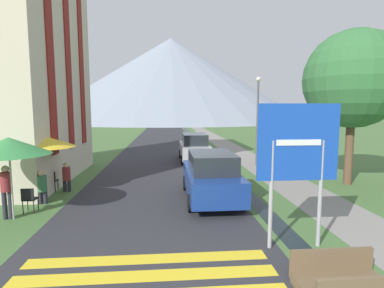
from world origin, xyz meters
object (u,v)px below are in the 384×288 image
footbridge (346,284)px  person_seated_far (42,185)px  parked_car_near (211,176)px  cafe_umbrella_front_green (9,146)px  cafe_chair_middle (38,187)px  person_seated_near (66,175)px  hotel_building (6,38)px  tree_by_path (353,80)px  cafe_chair_far_left (51,179)px  cafe_chair_near_right (29,198)px  cafe_umbrella_middle_yellow (42,141)px  streetlamp (258,113)px  person_standing_terrace (6,188)px  parked_car_far (194,147)px  road_sign (298,154)px

footbridge → person_seated_far: size_ratio=1.37×
parked_car_near → cafe_umbrella_front_green: (-6.44, -1.50, 1.38)m
cafe_chair_middle → person_seated_near: person_seated_near is taller
cafe_chair_middle → parked_car_near: bearing=-4.1°
hotel_building → tree_by_path: size_ratio=1.80×
footbridge → person_seated_near: size_ratio=1.39×
person_seated_near → parked_car_near: bearing=-15.6°
cafe_chair_far_left → tree_by_path: tree_by_path is taller
cafe_chair_near_right → cafe_chair_middle: (-0.27, 1.38, 0.00)m
cafe_umbrella_middle_yellow → streetlamp: size_ratio=0.46×
hotel_building → person_standing_terrace: bearing=-66.3°
footbridge → tree_by_path: 10.35m
cafe_chair_near_right → cafe_umbrella_middle_yellow: (-0.30, 2.05, 1.65)m
hotel_building → parked_car_far: (9.15, 4.60, -5.74)m
parked_car_near → cafe_chair_near_right: (-6.18, -0.97, -0.40)m
cafe_chair_middle → cafe_umbrella_front_green: 2.61m
hotel_building → cafe_umbrella_middle_yellow: (2.51, -2.89, -4.49)m
person_seated_far → tree_by_path: 13.47m
hotel_building → tree_by_path: hotel_building is taller
hotel_building → parked_car_near: hotel_building is taller
footbridge → streetlamp: 13.47m
hotel_building → cafe_chair_near_right: 8.37m
cafe_chair_middle → streetlamp: streetlamp is taller
road_sign → person_seated_far: 8.81m
road_sign → person_standing_terrace: 8.60m
parked_car_near → parked_car_far: 8.58m
streetlamp → hotel_building: bearing=-167.2°
cafe_chair_far_left → person_seated_near: bearing=-18.4°
person_seated_near → parked_car_far: bearing=49.3°
cafe_chair_near_right → cafe_umbrella_front_green: size_ratio=0.33×
cafe_chair_near_right → streetlamp: streetlamp is taller
cafe_chair_middle → person_seated_far: person_seated_far is taller
person_standing_terrace → cafe_umbrella_front_green: bearing=-6.4°
parked_car_far → streetlamp: size_ratio=0.82×
footbridge → person_seated_near: 10.69m
cafe_chair_middle → streetlamp: size_ratio=0.16×
hotel_building → cafe_chair_far_left: size_ratio=14.61×
road_sign → cafe_chair_near_right: size_ratio=4.17×
hotel_building → cafe_chair_near_right: size_ratio=14.61×
cafe_chair_near_right → cafe_umbrella_middle_yellow: 2.65m
footbridge → parked_car_near: size_ratio=0.38×
footbridge → cafe_umbrella_middle_yellow: size_ratio=0.69×
road_sign → streetlamp: streetlamp is taller
cafe_chair_near_right → parked_car_far: bearing=83.7°
person_standing_terrace → streetlamp: 13.58m
cafe_umbrella_middle_yellow → person_seated_far: size_ratio=1.99×
hotel_building → parked_car_far: hotel_building is taller
parked_car_far → cafe_umbrella_front_green: bearing=-123.2°
parked_car_near → cafe_umbrella_middle_yellow: bearing=170.5°
parked_car_far → hotel_building: bearing=-153.3°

